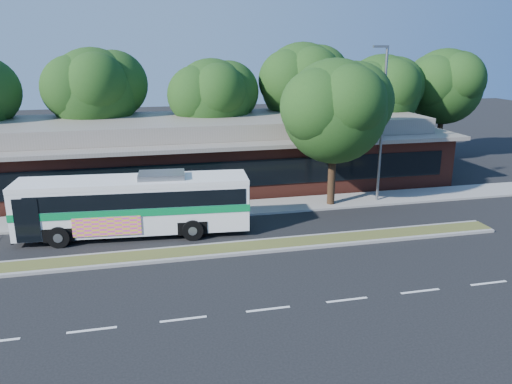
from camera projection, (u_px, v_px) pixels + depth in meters
ground at (240, 255)px, 22.40m from camera, size 120.00×120.00×0.00m
median_strip at (238, 248)px, 22.94m from camera, size 26.00×1.10×0.15m
sidewalk at (218, 210)px, 28.37m from camera, size 44.00×2.60×0.12m
plaza_building at (203, 152)px, 33.96m from camera, size 33.20×11.20×4.45m
lamp_post at (382, 120)px, 28.72m from camera, size 0.93×0.18×9.07m
tree_bg_b at (100, 90)px, 34.36m from camera, size 6.69×6.00×9.00m
tree_bg_c at (217, 97)px, 35.30m from camera, size 6.24×5.60×8.26m
tree_bg_d at (307, 82)px, 37.55m from camera, size 6.91×6.20×9.37m
tree_bg_e at (386, 91)px, 38.09m from camera, size 6.47×5.80×8.50m
tree_bg_f at (448, 85)px, 40.25m from camera, size 6.69×6.00×8.92m
transit_bus at (135, 201)px, 24.34m from camera, size 11.26×3.26×3.12m
sidewalk_tree at (341, 108)px, 28.00m from camera, size 6.51×5.83×8.43m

